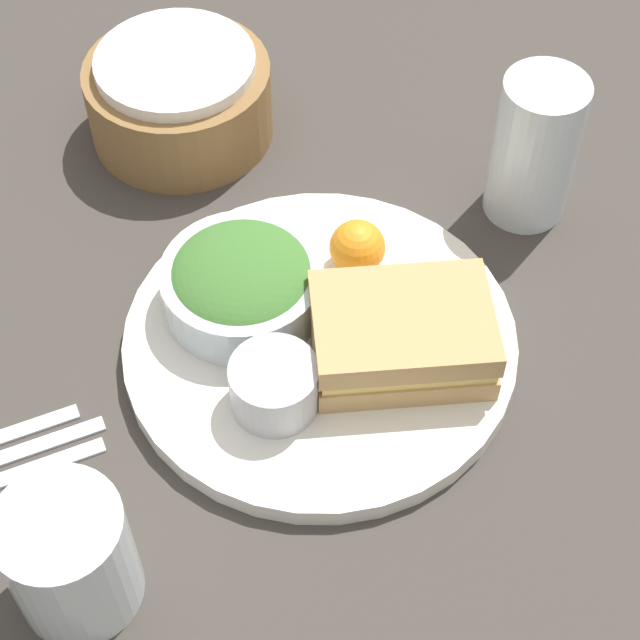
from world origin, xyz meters
name	(u,v)px	position (x,y,z in m)	size (l,w,h in m)	color
ground_plane	(320,349)	(0.00, 0.00, 0.00)	(4.00, 4.00, 0.00)	#3D3833
plate	(320,342)	(0.00, 0.00, 0.01)	(0.31, 0.31, 0.02)	white
sandwich	(402,335)	(0.06, -0.02, 0.04)	(0.13, 0.10, 0.05)	tan
salad_bowl	(242,283)	(-0.06, 0.04, 0.04)	(0.13, 0.13, 0.05)	silver
dressing_cup	(274,386)	(-0.04, -0.06, 0.04)	(0.07, 0.07, 0.04)	#B7B7BC
orange_wedge	(357,248)	(0.04, 0.07, 0.04)	(0.05, 0.05, 0.05)	orange
drink_glass	(535,149)	(0.19, 0.14, 0.07)	(0.07, 0.07, 0.14)	silver
bread_basket	(179,97)	(-0.10, 0.26, 0.04)	(0.17, 0.17, 0.08)	olive
water_glass	(70,558)	(-0.18, -0.19, 0.05)	(0.08, 0.08, 0.10)	silver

